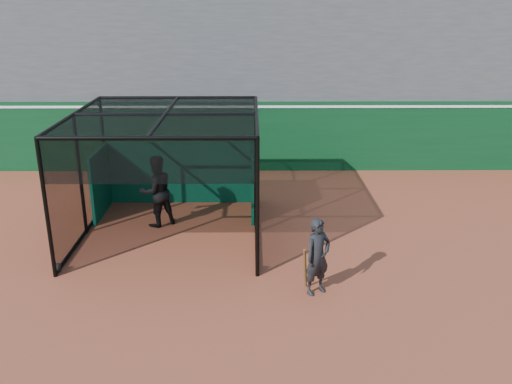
{
  "coord_description": "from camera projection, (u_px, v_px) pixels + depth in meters",
  "views": [
    {
      "loc": [
        1.0,
        -10.6,
        5.87
      ],
      "look_at": [
        1.09,
        2.0,
        1.4
      ],
      "focal_mm": 38.0,
      "sensor_mm": 36.0,
      "label": 1
    }
  ],
  "objects": [
    {
      "name": "ground",
      "position": [
        207.0,
        282.0,
        11.95
      ],
      "size": [
        120.0,
        120.0,
        0.0
      ],
      "primitive_type": "plane",
      "color": "brown",
      "rests_on": "ground"
    },
    {
      "name": "on_deck_player",
      "position": [
        318.0,
        257.0,
        11.26
      ],
      "size": [
        0.73,
        0.67,
        1.68
      ],
      "color": "black",
      "rests_on": "ground"
    },
    {
      "name": "batter",
      "position": [
        157.0,
        191.0,
        14.68
      ],
      "size": [
        1.22,
        1.17,
        1.98
      ],
      "primitive_type": "imported",
      "rotation": [
        0.0,
        0.0,
        3.76
      ],
      "color": "black",
      "rests_on": "ground"
    },
    {
      "name": "grandstand",
      "position": [
        227.0,
        37.0,
        22.02
      ],
      "size": [
        50.0,
        7.85,
        8.95
      ],
      "color": "#4C4C4F",
      "rests_on": "ground"
    },
    {
      "name": "outfield_wall",
      "position": [
        224.0,
        135.0,
        19.53
      ],
      "size": [
        50.0,
        0.5,
        2.5
      ],
      "color": "#0A3819",
      "rests_on": "ground"
    },
    {
      "name": "batting_cage",
      "position": [
        169.0,
        176.0,
        13.99
      ],
      "size": [
        4.64,
        4.97,
        3.2
      ],
      "color": "black",
      "rests_on": "ground"
    }
  ]
}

